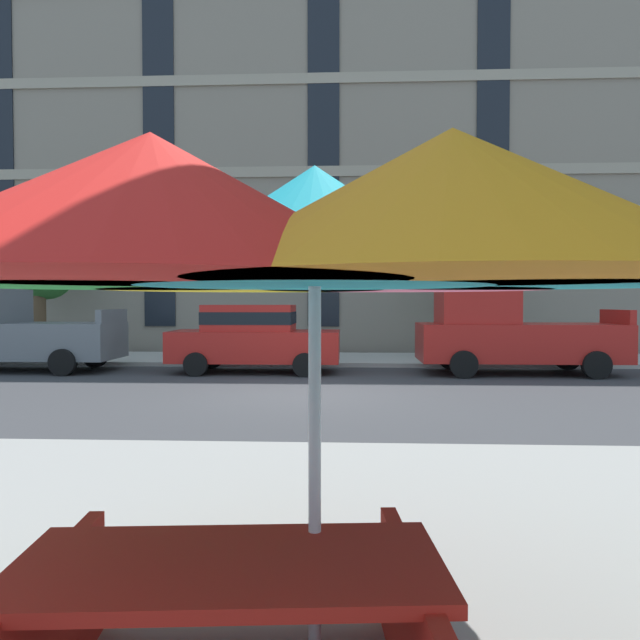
% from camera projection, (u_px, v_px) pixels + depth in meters
% --- Properties ---
extents(ground_plane, '(120.00, 120.00, 0.00)m').
position_uv_depth(ground_plane, '(304.00, 395.00, 11.85)').
color(ground_plane, '#38383A').
extents(sidewalk_far, '(56.00, 3.60, 0.12)m').
position_uv_depth(sidewalk_far, '(320.00, 359.00, 18.63)').
color(sidewalk_far, '#B2ADA3').
rests_on(sidewalk_far, ground).
extents(apartment_building, '(40.66, 12.08, 19.20)m').
position_uv_depth(apartment_building, '(329.00, 129.00, 26.52)').
color(apartment_building, gray).
rests_on(apartment_building, ground).
extents(pickup_gray, '(5.10, 2.12, 2.20)m').
position_uv_depth(pickup_gray, '(13.00, 333.00, 15.91)').
color(pickup_gray, slate).
rests_on(pickup_gray, ground).
extents(sedan_red, '(4.40, 1.98, 1.78)m').
position_uv_depth(sedan_red, '(254.00, 336.00, 15.59)').
color(sedan_red, '#B21E19').
rests_on(sedan_red, ground).
extents(pickup_red, '(5.10, 2.12, 2.20)m').
position_uv_depth(pickup_red, '(509.00, 334.00, 15.26)').
color(pickup_red, '#B21E19').
rests_on(pickup_red, ground).
extents(street_tree_left, '(2.12, 1.88, 4.17)m').
position_uv_depth(street_tree_left, '(42.00, 267.00, 19.44)').
color(street_tree_left, brown).
rests_on(street_tree_left, ground).
extents(street_tree_middle, '(2.02, 1.98, 3.64)m').
position_uv_depth(street_tree_middle, '(464.00, 278.00, 18.51)').
color(street_tree_middle, '#4C3823').
rests_on(street_tree_middle, ground).
extents(patio_umbrella, '(3.67, 3.41, 2.49)m').
position_uv_depth(patio_umbrella, '(315.00, 233.00, 2.76)').
color(patio_umbrella, silver).
rests_on(patio_umbrella, ground).
extents(picnic_table, '(1.92, 1.67, 0.77)m').
position_uv_depth(picnic_table, '(229.00, 627.00, 2.50)').
color(picnic_table, red).
rests_on(picnic_table, ground).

